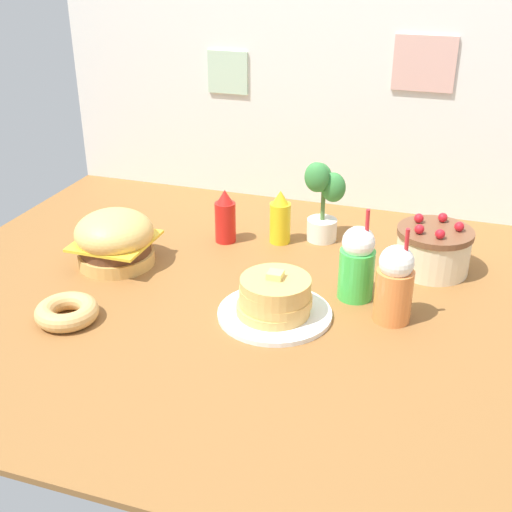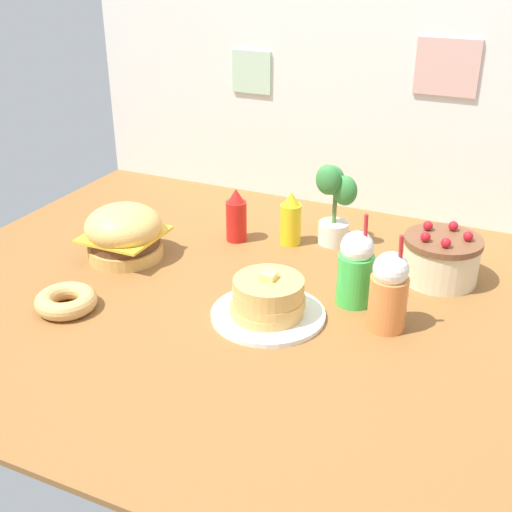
{
  "view_description": "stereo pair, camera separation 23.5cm",
  "coord_description": "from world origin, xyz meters",
  "px_view_note": "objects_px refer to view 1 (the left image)",
  "views": [
    {
      "loc": [
        0.66,
        -1.92,
        1.17
      ],
      "look_at": [
        -0.0,
        0.08,
        0.13
      ],
      "focal_mm": 46.25,
      "sensor_mm": 36.0,
      "label": 1
    },
    {
      "loc": [
        0.88,
        -1.84,
        1.17
      ],
      "look_at": [
        -0.0,
        0.08,
        0.13
      ],
      "focal_mm": 46.25,
      "sensor_mm": 36.0,
      "label": 2
    }
  ],
  "objects_px": {
    "mustard_bottle": "(280,218)",
    "potted_plant": "(323,198)",
    "layer_cake": "(433,249)",
    "ketchup_bottle": "(225,218)",
    "pancake_stack": "(275,300)",
    "donut_pink_glaze": "(67,311)",
    "cream_soda_cup": "(357,263)",
    "burger": "(115,239)",
    "orange_float_cup": "(394,284)"
  },
  "relations": [
    {
      "from": "mustard_bottle",
      "to": "layer_cake",
      "type": "bearing_deg",
      "value": -5.87
    },
    {
      "from": "burger",
      "to": "donut_pink_glaze",
      "type": "xyz_separation_m",
      "value": [
        0.05,
        -0.43,
        -0.07
      ]
    },
    {
      "from": "orange_float_cup",
      "to": "cream_soda_cup",
      "type": "bearing_deg",
      "value": 142.36
    },
    {
      "from": "layer_cake",
      "to": "ketchup_bottle",
      "type": "distance_m",
      "value": 0.84
    },
    {
      "from": "pancake_stack",
      "to": "donut_pink_glaze",
      "type": "relative_size",
      "value": 1.83
    },
    {
      "from": "ketchup_bottle",
      "to": "orange_float_cup",
      "type": "bearing_deg",
      "value": -28.67
    },
    {
      "from": "cream_soda_cup",
      "to": "orange_float_cup",
      "type": "distance_m",
      "value": 0.18
    },
    {
      "from": "mustard_bottle",
      "to": "ketchup_bottle",
      "type": "bearing_deg",
      "value": -163.87
    },
    {
      "from": "layer_cake",
      "to": "donut_pink_glaze",
      "type": "xyz_separation_m",
      "value": [
        -1.12,
        -0.75,
        -0.05
      ]
    },
    {
      "from": "pancake_stack",
      "to": "layer_cake",
      "type": "height_order",
      "value": "layer_cake"
    },
    {
      "from": "ketchup_bottle",
      "to": "cream_soda_cup",
      "type": "bearing_deg",
      "value": -26.25
    },
    {
      "from": "pancake_stack",
      "to": "mustard_bottle",
      "type": "distance_m",
      "value": 0.6
    },
    {
      "from": "burger",
      "to": "orange_float_cup",
      "type": "xyz_separation_m",
      "value": [
        1.08,
        -0.08,
        0.03
      ]
    },
    {
      "from": "cream_soda_cup",
      "to": "orange_float_cup",
      "type": "relative_size",
      "value": 1.0
    },
    {
      "from": "donut_pink_glaze",
      "to": "layer_cake",
      "type": "bearing_deg",
      "value": 33.94
    },
    {
      "from": "mustard_bottle",
      "to": "potted_plant",
      "type": "bearing_deg",
      "value": 25.98
    },
    {
      "from": "mustard_bottle",
      "to": "cream_soda_cup",
      "type": "height_order",
      "value": "cream_soda_cup"
    },
    {
      "from": "mustard_bottle",
      "to": "potted_plant",
      "type": "height_order",
      "value": "potted_plant"
    },
    {
      "from": "donut_pink_glaze",
      "to": "potted_plant",
      "type": "xyz_separation_m",
      "value": [
        0.65,
        0.89,
        0.15
      ]
    },
    {
      "from": "pancake_stack",
      "to": "layer_cake",
      "type": "distance_m",
      "value": 0.7
    },
    {
      "from": "burger",
      "to": "ketchup_bottle",
      "type": "xyz_separation_m",
      "value": [
        0.33,
        0.33,
        0.0
      ]
    },
    {
      "from": "pancake_stack",
      "to": "orange_float_cup",
      "type": "relative_size",
      "value": 1.13
    },
    {
      "from": "mustard_bottle",
      "to": "cream_soda_cup",
      "type": "distance_m",
      "value": 0.53
    },
    {
      "from": "layer_cake",
      "to": "donut_pink_glaze",
      "type": "bearing_deg",
      "value": -146.06
    },
    {
      "from": "layer_cake",
      "to": "orange_float_cup",
      "type": "bearing_deg",
      "value": -103.12
    },
    {
      "from": "layer_cake",
      "to": "ketchup_bottle",
      "type": "height_order",
      "value": "ketchup_bottle"
    },
    {
      "from": "cream_soda_cup",
      "to": "potted_plant",
      "type": "distance_m",
      "value": 0.49
    },
    {
      "from": "burger",
      "to": "cream_soda_cup",
      "type": "relative_size",
      "value": 0.88
    },
    {
      "from": "pancake_stack",
      "to": "potted_plant",
      "type": "relative_size",
      "value": 1.11
    },
    {
      "from": "donut_pink_glaze",
      "to": "mustard_bottle",
      "type": "bearing_deg",
      "value": 58.74
    },
    {
      "from": "layer_cake",
      "to": "orange_float_cup",
      "type": "distance_m",
      "value": 0.42
    },
    {
      "from": "burger",
      "to": "pancake_stack",
      "type": "height_order",
      "value": "burger"
    },
    {
      "from": "burger",
      "to": "pancake_stack",
      "type": "xyz_separation_m",
      "value": [
        0.7,
        -0.18,
        -0.04
      ]
    },
    {
      "from": "mustard_bottle",
      "to": "cream_soda_cup",
      "type": "xyz_separation_m",
      "value": [
        0.38,
        -0.36,
        0.03
      ]
    },
    {
      "from": "donut_pink_glaze",
      "to": "cream_soda_cup",
      "type": "bearing_deg",
      "value": 27.45
    },
    {
      "from": "pancake_stack",
      "to": "potted_plant",
      "type": "height_order",
      "value": "potted_plant"
    },
    {
      "from": "mustard_bottle",
      "to": "donut_pink_glaze",
      "type": "distance_m",
      "value": 0.96
    },
    {
      "from": "orange_float_cup",
      "to": "potted_plant",
      "type": "distance_m",
      "value": 0.66
    },
    {
      "from": "burger",
      "to": "orange_float_cup",
      "type": "bearing_deg",
      "value": -4.2
    },
    {
      "from": "pancake_stack",
      "to": "mustard_bottle",
      "type": "height_order",
      "value": "mustard_bottle"
    },
    {
      "from": "layer_cake",
      "to": "ketchup_bottle",
      "type": "relative_size",
      "value": 1.25
    },
    {
      "from": "cream_soda_cup",
      "to": "orange_float_cup",
      "type": "xyz_separation_m",
      "value": [
        0.14,
        -0.11,
        0.0
      ]
    },
    {
      "from": "orange_float_cup",
      "to": "mustard_bottle",
      "type": "bearing_deg",
      "value": 138.28
    },
    {
      "from": "ketchup_bottle",
      "to": "layer_cake",
      "type": "bearing_deg",
      "value": -0.07
    },
    {
      "from": "layer_cake",
      "to": "mustard_bottle",
      "type": "bearing_deg",
      "value": 174.13
    },
    {
      "from": "burger",
      "to": "cream_soda_cup",
      "type": "distance_m",
      "value": 0.93
    },
    {
      "from": "pancake_stack",
      "to": "cream_soda_cup",
      "type": "distance_m",
      "value": 0.32
    },
    {
      "from": "layer_cake",
      "to": "orange_float_cup",
      "type": "relative_size",
      "value": 0.83
    },
    {
      "from": "orange_float_cup",
      "to": "donut_pink_glaze",
      "type": "height_order",
      "value": "orange_float_cup"
    },
    {
      "from": "layer_cake",
      "to": "burger",
      "type": "bearing_deg",
      "value": -164.35
    }
  ]
}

